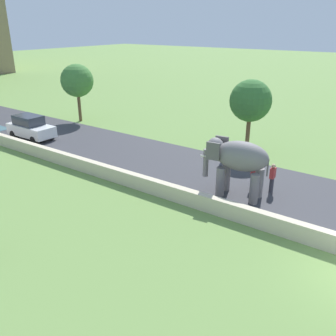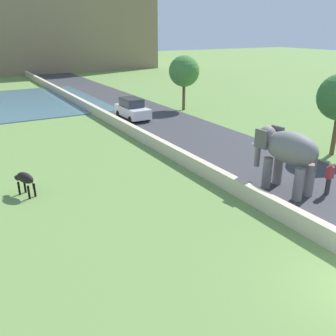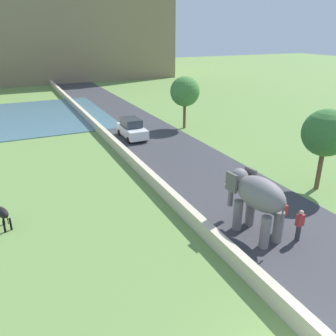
{
  "view_description": "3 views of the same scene",
  "coord_description": "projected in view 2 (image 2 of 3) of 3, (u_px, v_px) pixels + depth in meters",
  "views": [
    {
      "loc": [
        -12.34,
        -0.55,
        8.35
      ],
      "look_at": [
        1.9,
        9.65,
        1.32
      ],
      "focal_mm": 38.78,
      "sensor_mm": 36.0,
      "label": 1
    },
    {
      "loc": [
        -9.5,
        -4.77,
        7.39
      ],
      "look_at": [
        -1.68,
        8.76,
        1.4
      ],
      "focal_mm": 39.2,
      "sensor_mm": 36.0,
      "label": 2
    },
    {
      "loc": [
        -6.24,
        -4.42,
        9.11
      ],
      "look_at": [
        1.49,
        11.98,
        1.74
      ],
      "focal_mm": 36.33,
      "sensor_mm": 36.0,
      "label": 3
    }
  ],
  "objects": [
    {
      "name": "elephant",
      "position": [
        287.0,
        151.0,
        17.05
      ],
      "size": [
        1.71,
        3.54,
        2.99
      ],
      "color": "slate",
      "rests_on": "ground"
    },
    {
      "name": "person_beside_elephant",
      "position": [
        311.0,
        171.0,
        17.81
      ],
      "size": [
        0.36,
        0.22,
        1.63
      ],
      "color": "#33333D",
      "rests_on": "ground"
    },
    {
      "name": "cow_black",
      "position": [
        25.0,
        179.0,
        17.01
      ],
      "size": [
        0.87,
        1.4,
        1.15
      ],
      "color": "black",
      "rests_on": "ground"
    },
    {
      "name": "barrier_wall",
      "position": [
        138.0,
        134.0,
        25.91
      ],
      "size": [
        0.4,
        110.0,
        0.8
      ],
      "primitive_type": "cube",
      "color": "beige",
      "rests_on": "ground"
    },
    {
      "name": "tree_near",
      "position": [
        184.0,
        71.0,
        34.06
      ],
      "size": [
        2.86,
        2.86,
        5.06
      ],
      "color": "brown",
      "rests_on": "ground"
    },
    {
      "name": "person_trailing",
      "position": [
        329.0,
        178.0,
        17.04
      ],
      "size": [
        0.36,
        0.22,
        1.63
      ],
      "color": "#33333D",
      "rests_on": "ground"
    },
    {
      "name": "road_surface",
      "position": [
        170.0,
        126.0,
        29.44
      ],
      "size": [
        7.0,
        120.0,
        0.06
      ],
      "primitive_type": "cube",
      "color": "#38383D",
      "rests_on": "ground"
    },
    {
      "name": "car_white",
      "position": [
        132.0,
        109.0,
        31.4
      ],
      "size": [
        1.81,
        4.01,
        1.8
      ],
      "color": "white",
      "rests_on": "ground"
    }
  ]
}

